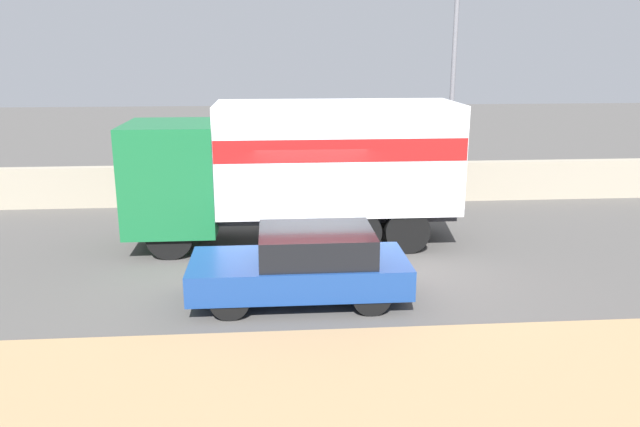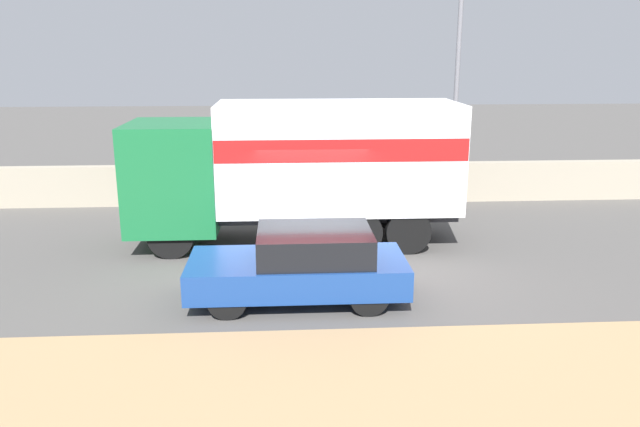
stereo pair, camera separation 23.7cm
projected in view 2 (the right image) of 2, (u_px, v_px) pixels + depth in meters
The scene contains 6 objects.
ground_plane at pixel (315, 274), 13.28m from camera, with size 80.00×80.00×0.00m, color #514F4C.
dirt_shoulder_foreground at pixel (338, 422), 8.00m from camera, with size 60.00×5.38×0.04m.
stone_wall_backdrop at pixel (304, 184), 19.21m from camera, with size 60.00×0.35×1.22m.
street_lamp at pixel (458, 69), 18.04m from camera, with size 0.56×0.28×7.05m.
box_truck at pixel (300, 163), 14.95m from camera, with size 7.82×2.44×3.42m.
car_hatchback at pixel (302, 265), 11.76m from camera, with size 4.09×1.80×1.38m.
Camera 2 is at (-0.65, -12.48, 4.67)m, focal length 35.00 mm.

